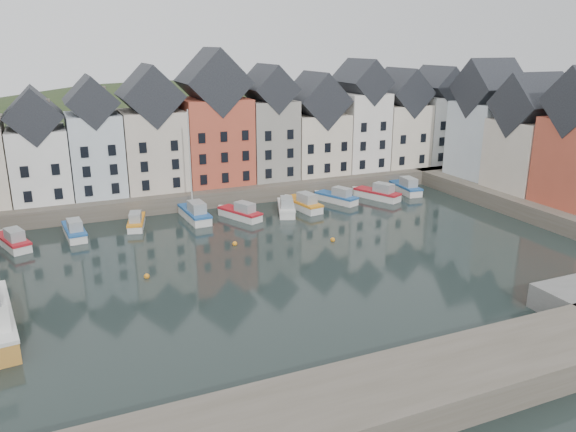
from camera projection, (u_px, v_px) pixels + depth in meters
ground at (301, 266)px, 53.31m from camera, size 260.00×260.00×0.00m
far_quay at (212, 185)px, 79.30m from camera, size 90.00×16.00×2.00m
right_quay at (561, 205)px, 69.75m from camera, size 14.00×54.00×2.00m
near_wall at (305, 421)px, 29.94m from camera, size 50.00×6.00×2.00m
hillside at (179, 251)px, 107.68m from camera, size 153.60×70.40×64.00m
far_terrace at (237, 130)px, 76.44m from camera, size 72.37×8.16×17.78m
right_terrace at (531, 136)px, 71.47m from camera, size 8.30×24.25×16.36m
mooring_buoys at (243, 252)px, 56.42m from camera, size 20.50×5.50×0.50m
boat_a at (13, 241)px, 57.88m from camera, size 3.83×6.43×2.36m
boat_b at (75, 231)px, 61.04m from camera, size 2.36×6.20×2.33m
boat_c at (136, 222)px, 64.32m from camera, size 2.93×5.76×2.12m
boat_d at (195, 213)px, 66.87m from camera, size 2.55×7.05×13.25m
boat_e at (241, 213)px, 67.41m from camera, size 4.21×6.34×2.34m
boat_f at (286, 208)px, 69.62m from camera, size 3.99×6.56×2.41m
boat_g at (303, 204)px, 71.13m from camera, size 3.05×6.75×2.50m
boat_h at (338, 197)px, 74.27m from camera, size 4.07×6.36×2.34m
boat_i at (379, 194)px, 75.90m from camera, size 4.51×6.80×2.51m
boat_j at (405, 187)px, 79.17m from camera, size 2.67×6.79×2.54m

